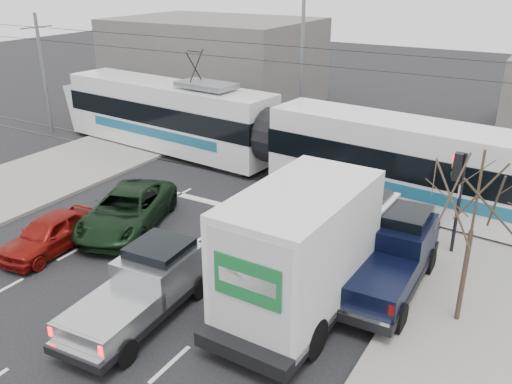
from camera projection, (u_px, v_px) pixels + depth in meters
The scene contains 13 objects.
ground at pixel (188, 290), 16.94m from camera, with size 120.00×120.00×0.00m, color black.
rails at pixel (320, 187), 24.90m from camera, with size 60.00×1.60×0.03m, color #33302D.
building_left at pixel (215, 61), 39.88m from camera, with size 14.00×10.00×6.00m, color #68625E.
bare_tree at pixel (477, 200), 13.92m from camera, with size 2.40×2.40×5.00m.
traffic_signal at pixel (458, 181), 18.03m from camera, with size 0.44×0.44×3.60m.
street_lamp_far at pixel (299, 51), 29.69m from camera, with size 2.38×0.25×9.00m.
catenary at pixel (324, 104), 23.42m from camera, with size 60.00×0.20×7.00m.
tram at pixel (274, 137), 25.54m from camera, with size 27.08×5.27×5.50m.
silver_pickup at pixel (147, 285), 15.42m from camera, with size 2.21×5.49×1.95m.
box_truck at pixel (311, 247), 15.52m from camera, with size 2.90×7.87×3.90m.
navy_pickup at pixel (390, 254), 16.70m from camera, with size 2.29×5.65×2.36m.
green_car at pixel (127, 210), 20.70m from camera, with size 2.50×5.41×1.50m, color black.
red_car at pixel (49, 233), 19.08m from camera, with size 1.57×3.91×1.33m, color maroon.
Camera 1 is at (9.19, -11.40, 9.31)m, focal length 38.00 mm.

